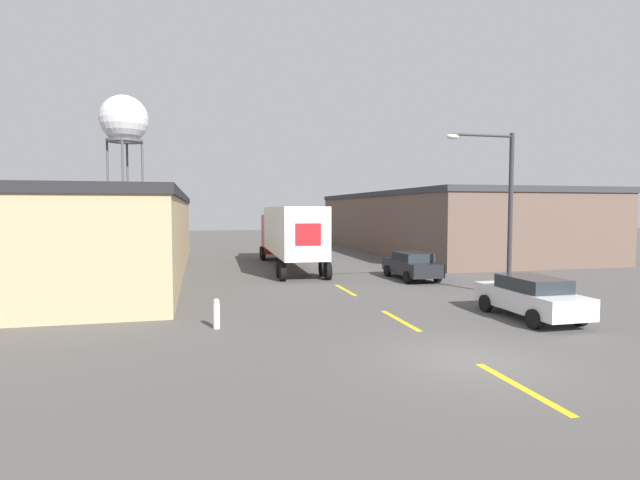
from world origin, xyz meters
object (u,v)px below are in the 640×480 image
object	(u,v)px
parked_car_right_mid	(412,265)
water_tower	(124,121)
fire_hydrant	(216,314)
street_lamp	(502,199)
parked_car_right_near	(530,296)
semi_truck	(289,232)

from	to	relation	value
parked_car_right_mid	water_tower	xyz separation A→B (m)	(-20.30, 42.92, 14.18)
parked_car_right_mid	fire_hydrant	size ratio (longest dim) A/B	4.55
street_lamp	fire_hydrant	xyz separation A→B (m)	(-12.38, -3.28, -3.78)
water_tower	street_lamp	size ratio (longest dim) A/B	2.55
street_lamp	parked_car_right_mid	bearing A→B (deg)	106.47
parked_car_right_near	fire_hydrant	distance (m)	10.77
semi_truck	parked_car_right_near	xyz separation A→B (m)	(5.53, -16.90, -1.58)
street_lamp	fire_hydrant	size ratio (longest dim) A/B	7.31
semi_truck	street_lamp	size ratio (longest dim) A/B	1.95
semi_truck	parked_car_right_mid	world-z (taller)	semi_truck
parked_car_right_mid	fire_hydrant	bearing A→B (deg)	-140.17
street_lamp	fire_hydrant	distance (m)	13.36
water_tower	parked_car_right_near	bearing A→B (deg)	-69.02
semi_truck	street_lamp	bearing A→B (deg)	-58.38
parked_car_right_near	parked_car_right_mid	world-z (taller)	same
semi_truck	parked_car_right_mid	bearing A→B (deg)	-49.48
semi_truck	street_lamp	distance (m)	14.59
parked_car_right_mid	fire_hydrant	distance (m)	13.95
semi_truck	water_tower	distance (m)	40.93
parked_car_right_near	parked_car_right_mid	bearing A→B (deg)	90.00
street_lamp	semi_truck	bearing A→B (deg)	119.88
parked_car_right_mid	fire_hydrant	world-z (taller)	parked_car_right_mid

